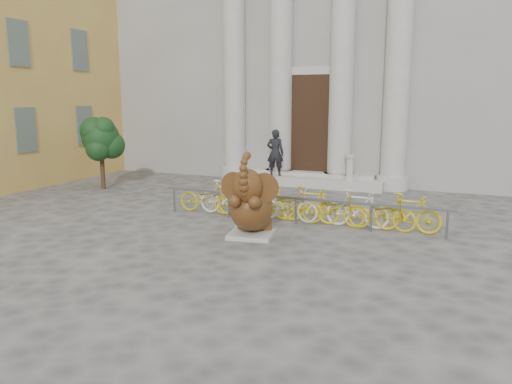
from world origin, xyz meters
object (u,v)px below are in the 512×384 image
at_px(bike_rack, 298,204).
at_px(tree, 101,139).
at_px(elephant_statue, 251,206).
at_px(pedestrian, 275,153).

xyz_separation_m(bike_rack, tree, (-8.17, 1.87, 1.35)).
xyz_separation_m(elephant_statue, pedestrian, (-2.08, 7.13, 0.49)).
height_order(elephant_statue, bike_rack, elephant_statue).
relative_size(elephant_statue, bike_rack, 0.26).
height_order(bike_rack, tree, tree).
xyz_separation_m(elephant_statue, bike_rack, (0.58, 1.90, -0.27)).
relative_size(tree, pedestrian, 1.48).
bearing_deg(bike_rack, elephant_statue, -107.05).
bearing_deg(bike_rack, tree, 167.12).
bearing_deg(tree, elephant_statue, -26.43).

